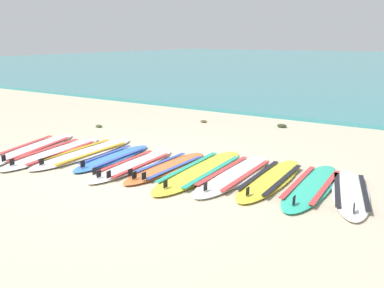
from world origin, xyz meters
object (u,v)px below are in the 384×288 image
(surfboard_3, at_px, (113,158))
(surfboard_6, at_px, (201,170))
(surfboard_1, at_px, (54,153))
(surfboard_4, at_px, (133,165))
(surfboard_7, at_px, (235,174))
(surfboard_0, at_px, (32,149))
(surfboard_5, at_px, (167,167))
(surfboard_8, at_px, (271,179))
(surfboard_9, at_px, (312,186))
(surfboard_2, at_px, (85,153))
(surfboard_10, at_px, (350,192))

(surfboard_3, relative_size, surfboard_6, 0.76)
(surfboard_1, distance_m, surfboard_4, 1.76)
(surfboard_4, xyz_separation_m, surfboard_7, (1.66, 0.48, -0.00))
(surfboard_0, bearing_deg, surfboard_5, 9.37)
(surfboard_1, bearing_deg, surfboard_4, 7.10)
(surfboard_5, relative_size, surfboard_8, 0.94)
(surfboard_5, xyz_separation_m, surfboard_9, (2.28, 0.41, -0.00))
(surfboard_3, bearing_deg, surfboard_9, 8.07)
(surfboard_3, bearing_deg, surfboard_5, 3.54)
(surfboard_1, bearing_deg, surfboard_5, 10.43)
(surfboard_1, relative_size, surfboard_7, 1.06)
(surfboard_0, bearing_deg, surfboard_3, 13.05)
(surfboard_0, distance_m, surfboard_2, 1.14)
(surfboard_5, height_order, surfboard_6, same)
(surfboard_3, relative_size, surfboard_5, 0.94)
(surfboard_0, xyz_separation_m, surfboard_3, (1.75, 0.41, -0.00))
(surfboard_3, height_order, surfboard_6, same)
(surfboard_6, bearing_deg, surfboard_0, -169.64)
(surfboard_6, height_order, surfboard_9, same)
(surfboard_0, distance_m, surfboard_1, 0.59)
(surfboard_4, relative_size, surfboard_6, 0.83)
(surfboard_3, xyz_separation_m, surfboard_10, (3.94, 0.53, -0.00))
(surfboard_0, xyz_separation_m, surfboard_4, (2.33, 0.27, 0.00))
(surfboard_9, bearing_deg, surfboard_1, -169.64)
(surfboard_3, height_order, surfboard_4, same)
(surfboard_6, bearing_deg, surfboard_2, -172.94)
(surfboard_4, bearing_deg, surfboard_1, -172.90)
(surfboard_9, bearing_deg, surfboard_0, -170.22)
(surfboard_2, xyz_separation_m, surfboard_8, (3.46, 0.52, 0.00))
(surfboard_1, height_order, surfboard_8, same)
(surfboard_3, xyz_separation_m, surfboard_4, (0.58, -0.13, 0.00))
(surfboard_2, distance_m, surfboard_6, 2.38)
(surfboard_5, height_order, surfboard_8, same)
(surfboard_0, distance_m, surfboard_3, 1.80)
(surfboard_6, height_order, surfboard_7, same)
(surfboard_6, bearing_deg, surfboard_9, 8.60)
(surfboard_2, distance_m, surfboard_9, 4.11)
(surfboard_5, xyz_separation_m, surfboard_8, (1.67, 0.38, -0.00))
(surfboard_2, distance_m, surfboard_3, 0.66)
(surfboard_0, relative_size, surfboard_9, 1.16)
(surfboard_2, bearing_deg, surfboard_8, 8.47)
(surfboard_6, bearing_deg, surfboard_10, 7.77)
(surfboard_3, bearing_deg, surfboard_0, -166.95)
(surfboard_1, bearing_deg, surfboard_9, 10.36)
(surfboard_5, bearing_deg, surfboard_3, -176.46)
(surfboard_7, bearing_deg, surfboard_10, 6.13)
(surfboard_5, bearing_deg, surfboard_10, 9.31)
(surfboard_7, height_order, surfboard_10, same)
(surfboard_5, relative_size, surfboard_7, 0.88)
(surfboard_6, bearing_deg, surfboard_3, -172.47)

